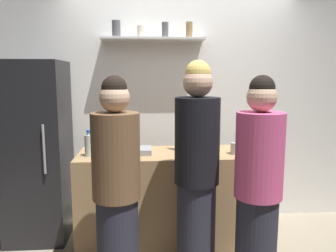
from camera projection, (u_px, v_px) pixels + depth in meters
name	position (u px, v px, depth m)	size (l,w,h in m)	color
back_wall_assembly	(179.00, 105.00, 3.75)	(4.80, 0.32, 2.60)	white
refrigerator	(38.00, 151.00, 3.31)	(0.58, 0.64, 1.78)	black
counter	(168.00, 200.00, 3.16)	(1.66, 0.61, 0.92)	#9E7A51
baking_pan	(133.00, 151.00, 3.06)	(0.34, 0.24, 0.05)	gray
utensil_holder	(236.00, 148.00, 3.03)	(0.10, 0.10, 0.22)	#B2B2B7
wine_bottle_green_glass	(199.00, 136.00, 3.33)	(0.07, 0.07, 0.29)	#19471E
wine_bottle_dark_glass	(178.00, 138.00, 3.18)	(0.07, 0.07, 0.33)	black
water_bottle_plastic	(90.00, 144.00, 2.95)	(0.10, 0.10, 0.24)	silver
person_blonde	(197.00, 176.00, 2.54)	(0.34, 0.34, 1.75)	#262633
person_brown_jacket	(117.00, 193.00, 2.36)	(0.34, 0.34, 1.63)	#262633
person_pink_top	(258.00, 192.00, 2.38)	(0.34, 0.34, 1.64)	#262633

